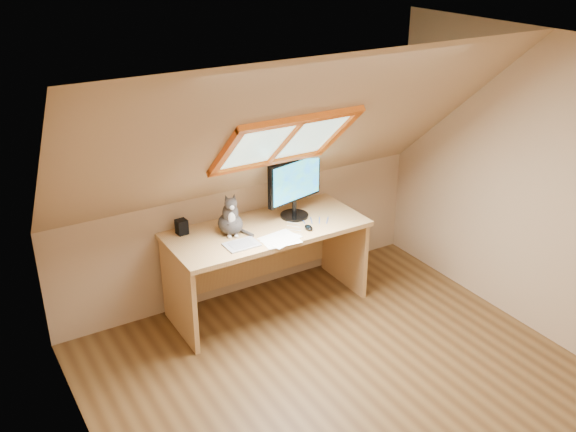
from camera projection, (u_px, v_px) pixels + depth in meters
ground at (359, 396)px, 4.58m from camera, size 3.50×3.50×0.00m
room_shell at (379, 220)px, 3.91m from camera, size 3.52×3.52×2.41m
desk at (263, 248)px, 5.50m from camera, size 1.68×0.74×0.77m
monitor at (295, 184)px, 5.42m from camera, size 0.57×0.24×0.53m
cat at (230, 219)px, 5.19m from camera, size 0.25×0.28×0.36m
desk_speaker at (182, 227)px, 5.22m from camera, size 0.09×0.09×0.12m
graphics_tablet at (242, 245)px, 5.05m from camera, size 0.27×0.19×0.01m
mouse at (309, 227)px, 5.31m from camera, size 0.08×0.11×0.03m
papers at (272, 242)px, 5.10m from camera, size 0.35×0.30×0.01m
cables at (307, 224)px, 5.41m from camera, size 0.51×0.26×0.01m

